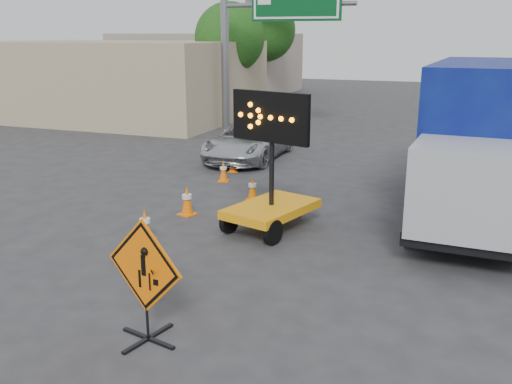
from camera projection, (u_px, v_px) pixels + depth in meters
The scene contains 15 objects.
ground at pixel (136, 332), 8.67m from camera, with size 100.00×100.00×0.00m, color #2D2D30.
storefront_left_near at pixel (114, 79), 30.96m from camera, with size 14.00×10.00×4.00m, color tan.
storefront_left_far at pixel (209, 63), 43.84m from camera, with size 12.00×10.00×4.40m, color #A29287.
highway_gantry at pixel (267, 17), 24.99m from camera, with size 6.18×0.38×6.90m.
tree_left_near at pixel (230, 38), 30.10m from camera, with size 3.71×3.71×6.03m.
tree_left_far at pixel (264, 30), 37.53m from camera, with size 4.10×4.10×6.66m.
construction_sign at pixel (145, 278), 8.18m from camera, with size 1.39×1.00×1.89m.
arrow_board at pixel (271, 200), 13.03m from camera, with size 1.95×2.51×3.17m.
pickup_truck at pixel (249, 141), 20.51m from camera, with size 2.22×4.82×1.34m, color #BABCC2.
box_truck at pixel (480, 149), 13.75m from camera, with size 2.75×7.92×3.72m.
cone_a at pixel (145, 225), 12.41m from camera, with size 0.37×0.37×0.72m.
cone_b at pixel (187, 200), 14.18m from camera, with size 0.48×0.48×0.75m.
cone_c at pixel (252, 188), 15.46m from camera, with size 0.36×0.36×0.67m.
cone_d at pixel (223, 171), 17.46m from camera, with size 0.40×0.40×0.65m.
cone_e at pixel (233, 162), 18.65m from camera, with size 0.41×0.41×0.63m.
Camera 1 is at (4.50, -6.61, 4.37)m, focal length 40.00 mm.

